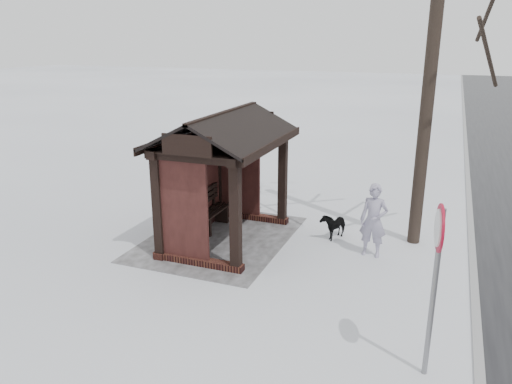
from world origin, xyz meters
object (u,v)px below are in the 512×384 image
bus_shelter (219,151)px  pedestrian (374,220)px  road_sign (437,257)px  dog (334,225)px

bus_shelter → pedestrian: (-0.36, 3.54, -1.34)m
bus_shelter → road_sign: 6.03m
pedestrian → road_sign: 4.22m
dog → road_sign: (4.58, 2.38, 1.52)m
pedestrian → road_sign: (3.87, 1.35, 1.02)m
bus_shelter → pedestrian: 3.80m
road_sign → pedestrian: bearing=-169.8°
pedestrian → road_sign: road_sign is taller
pedestrian → dog: pedestrian is taller
bus_shelter → road_sign: size_ratio=1.39×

